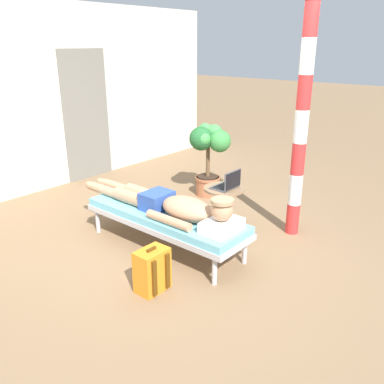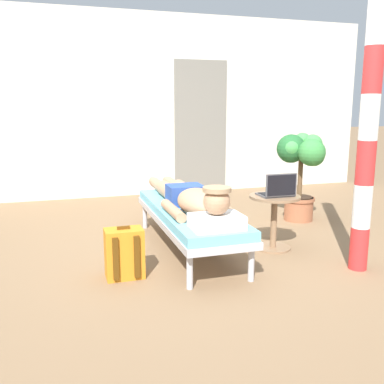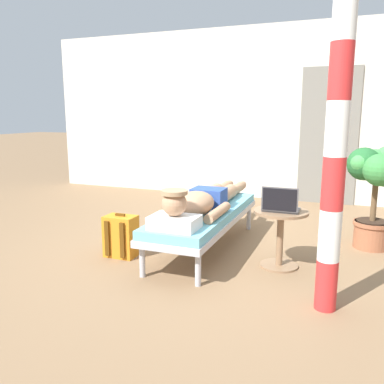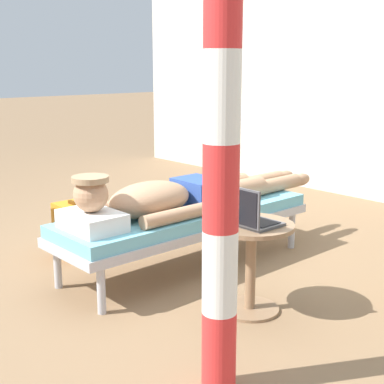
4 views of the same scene
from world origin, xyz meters
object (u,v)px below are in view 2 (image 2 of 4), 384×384
object	(u,v)px
person_reclining	(191,199)
side_table	(274,213)
backpack	(124,254)
porch_post	(369,117)
potted_plant	(301,163)
lounge_chair	(189,215)
laptop	(278,190)

from	to	relation	value
person_reclining	side_table	bearing A→B (deg)	-9.00
backpack	porch_post	size ratio (longest dim) A/B	0.17
side_table	backpack	world-z (taller)	side_table
potted_plant	side_table	bearing A→B (deg)	-133.09
person_reclining	lounge_chair	bearing A→B (deg)	90.00
person_reclining	porch_post	distance (m)	1.65
side_table	porch_post	world-z (taller)	porch_post
laptop	potted_plant	xyz separation A→B (m)	(0.78, 0.89, 0.11)
side_table	porch_post	xyz separation A→B (m)	(0.44, -0.69, 0.91)
person_reclining	potted_plant	bearing A→B (deg)	24.33
laptop	potted_plant	size ratio (longest dim) A/B	0.30
lounge_chair	backpack	xyz separation A→B (m)	(-0.68, -0.48, -0.15)
lounge_chair	side_table	size ratio (longest dim) A/B	3.69
person_reclining	backpack	bearing A→B (deg)	-149.49
person_reclining	porch_post	bearing A→B (deg)	-33.45
side_table	potted_plant	distance (m)	1.19
laptop	potted_plant	distance (m)	1.19
laptop	lounge_chair	bearing A→B (deg)	161.91
lounge_chair	laptop	xyz separation A→B (m)	(0.79, -0.26, 0.24)
lounge_chair	person_reclining	world-z (taller)	person_reclining
porch_post	side_table	bearing A→B (deg)	122.53
porch_post	backpack	bearing A→B (deg)	167.97
side_table	laptop	size ratio (longest dim) A/B	1.69
person_reclining	potted_plant	size ratio (longest dim) A/B	2.09
side_table	laptop	distance (m)	0.23
potted_plant	porch_post	xyz separation A→B (m)	(-0.34, -1.52, 0.57)
backpack	potted_plant	bearing A→B (deg)	26.28
lounge_chair	laptop	bearing A→B (deg)	-18.09
backpack	potted_plant	distance (m)	2.56
person_reclining	backpack	size ratio (longest dim) A/B	5.12
porch_post	potted_plant	bearing A→B (deg)	77.24
person_reclining	porch_post	world-z (taller)	porch_post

